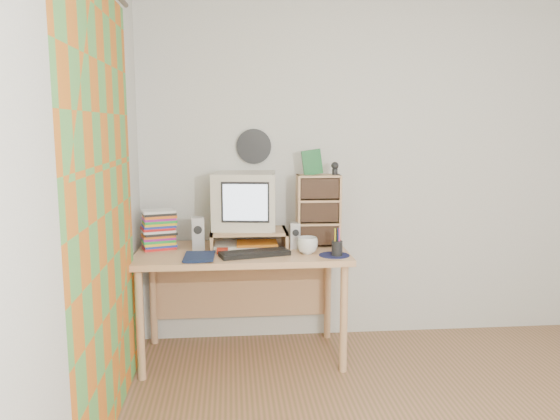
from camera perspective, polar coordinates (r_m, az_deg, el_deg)
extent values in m
plane|color=silver|center=(4.11, 10.34, 4.10)|extent=(3.50, 0.00, 3.50)
plane|color=silver|center=(2.32, -21.47, 0.05)|extent=(0.00, 3.50, 3.50)
plane|color=#C6651C|center=(2.78, -17.83, -0.47)|extent=(0.00, 2.20, 2.20)
cylinder|color=black|center=(3.93, -2.76, 6.66)|extent=(0.25, 0.02, 0.25)
cube|color=tan|center=(3.68, -4.00, -4.53)|extent=(1.40, 0.70, 0.04)
cube|color=tan|center=(4.09, -4.05, -8.30)|extent=(1.33, 0.02, 0.41)
cylinder|color=tan|center=(3.56, -14.41, -11.59)|extent=(0.05, 0.05, 0.71)
cylinder|color=tan|center=(3.58, 6.67, -11.22)|extent=(0.05, 0.05, 0.71)
cylinder|color=tan|center=(4.10, -13.12, -8.78)|extent=(0.05, 0.05, 0.71)
cylinder|color=tan|center=(4.12, 5.00, -8.49)|extent=(0.05, 0.05, 0.71)
cube|color=tan|center=(3.76, -7.10, -3.03)|extent=(0.02, 0.30, 0.12)
cube|color=tan|center=(3.78, 0.51, -2.91)|extent=(0.02, 0.30, 0.12)
cube|color=tan|center=(3.75, -3.29, -2.23)|extent=(0.52, 0.30, 0.02)
cube|color=beige|center=(3.77, -3.72, 0.96)|extent=(0.46, 0.46, 0.39)
cube|color=#B1B0B5|center=(3.71, -8.54, -2.45)|extent=(0.09, 0.09, 0.22)
cube|color=#B1B0B5|center=(3.71, 1.58, -2.68)|extent=(0.07, 0.07, 0.18)
cube|color=black|center=(3.52, -2.67, -4.55)|extent=(0.47, 0.26, 0.03)
cube|color=tan|center=(3.77, 4.01, -0.06)|extent=(0.30, 0.16, 0.50)
imported|color=silver|center=(3.57, 2.88, -3.71)|extent=(0.16, 0.16, 0.11)
imported|color=#101C3E|center=(3.49, -10.00, -4.67)|extent=(0.24, 0.18, 0.05)
cylinder|color=#101638|center=(3.54, 5.69, -4.72)|extent=(0.22, 0.22, 0.00)
cube|color=#AF2312|center=(3.59, -6.04, -4.27)|extent=(0.07, 0.05, 0.04)
cube|color=#1A5B2C|center=(3.74, 3.37, 5.00)|extent=(0.13, 0.04, 0.17)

